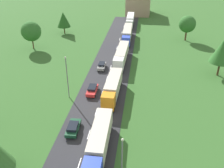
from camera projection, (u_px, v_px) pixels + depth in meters
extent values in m
cube|color=#2B2B30|center=(96.00, 112.00, 47.45)|extent=(10.00, 140.00, 0.06)
cube|color=white|center=(79.00, 164.00, 36.14)|extent=(0.16, 2.40, 0.01)
cube|color=white|center=(89.00, 134.00, 41.75)|extent=(0.16, 2.40, 0.01)
cube|color=white|center=(96.00, 112.00, 47.34)|extent=(0.16, 2.40, 0.01)
cube|color=white|center=(102.00, 93.00, 53.45)|extent=(0.16, 2.40, 0.01)
cube|color=white|center=(107.00, 78.00, 59.05)|extent=(0.16, 2.40, 0.01)
cube|color=white|center=(111.00, 67.00, 64.40)|extent=(0.16, 2.40, 0.01)
cube|color=white|center=(114.00, 58.00, 69.71)|extent=(0.16, 2.40, 0.01)
cube|color=white|center=(117.00, 48.00, 76.36)|extent=(0.16, 2.40, 0.01)
cube|color=white|center=(120.00, 39.00, 83.26)|extent=(0.16, 2.40, 0.01)
cube|color=white|center=(122.00, 32.00, 89.73)|extent=(0.16, 2.40, 0.01)
cube|color=white|center=(124.00, 26.00, 96.54)|extent=(0.16, 2.40, 0.01)
cube|color=beige|center=(100.00, 135.00, 38.27)|extent=(2.63, 10.29, 2.82)
cube|color=black|center=(101.00, 143.00, 39.05)|extent=(1.02, 9.75, 0.24)
cylinder|color=black|center=(110.00, 131.00, 41.66)|extent=(0.36, 1.00, 1.00)
cylinder|color=black|center=(97.00, 130.00, 41.88)|extent=(0.36, 1.00, 1.00)
cylinder|color=black|center=(111.00, 127.00, 42.73)|extent=(0.36, 1.00, 1.00)
cylinder|color=black|center=(98.00, 126.00, 42.95)|extent=(0.36, 1.00, 1.00)
cube|color=orange|center=(108.00, 101.00, 46.92)|extent=(2.50, 2.30, 2.89)
cube|color=black|center=(107.00, 102.00, 45.76)|extent=(2.10, 0.16, 1.27)
cube|color=beige|center=(113.00, 84.00, 52.22)|extent=(2.75, 9.69, 2.81)
cube|color=black|center=(113.00, 91.00, 53.00)|extent=(1.14, 9.17, 0.24)
cylinder|color=black|center=(113.00, 110.00, 47.00)|extent=(0.38, 1.01, 1.00)
cylinder|color=black|center=(102.00, 109.00, 47.29)|extent=(0.38, 1.01, 1.00)
cylinder|color=black|center=(120.00, 85.00, 55.39)|extent=(0.38, 1.01, 1.00)
cylinder|color=black|center=(111.00, 84.00, 55.68)|extent=(0.38, 1.01, 1.00)
cylinder|color=black|center=(121.00, 82.00, 56.39)|extent=(0.38, 1.01, 1.00)
cylinder|color=black|center=(112.00, 81.00, 56.68)|extent=(0.38, 1.01, 1.00)
cube|color=white|center=(118.00, 65.00, 60.97)|extent=(2.50, 2.80, 3.04)
cube|color=black|center=(118.00, 65.00, 59.58)|extent=(2.10, 0.15, 1.34)
cube|color=beige|center=(122.00, 53.00, 67.28)|extent=(2.77, 11.39, 2.71)
cube|color=black|center=(122.00, 58.00, 68.04)|extent=(1.15, 10.78, 0.24)
cylinder|color=black|center=(122.00, 72.00, 60.98)|extent=(0.37, 1.01, 1.00)
cylinder|color=black|center=(114.00, 71.00, 61.26)|extent=(0.37, 1.01, 1.00)
cylinder|color=black|center=(127.00, 54.00, 70.88)|extent=(0.37, 1.01, 1.00)
cylinder|color=black|center=(120.00, 53.00, 71.17)|extent=(0.37, 1.01, 1.00)
cylinder|color=black|center=(128.00, 52.00, 72.05)|extent=(0.37, 1.01, 1.00)
cylinder|color=black|center=(120.00, 52.00, 72.34)|extent=(0.37, 1.01, 1.00)
cube|color=blue|center=(126.00, 41.00, 76.13)|extent=(2.49, 2.54, 2.75)
cube|color=black|center=(126.00, 41.00, 74.87)|extent=(2.10, 0.14, 1.21)
cube|color=beige|center=(128.00, 32.00, 82.43)|extent=(2.75, 11.78, 2.88)
cube|color=black|center=(127.00, 37.00, 83.23)|extent=(1.14, 11.16, 0.24)
cylinder|color=black|center=(129.00, 46.00, 76.16)|extent=(0.37, 1.01, 1.00)
cylinder|color=black|center=(122.00, 46.00, 76.36)|extent=(0.37, 1.01, 1.00)
cylinder|color=black|center=(131.00, 34.00, 86.23)|extent=(0.37, 1.01, 1.00)
cylinder|color=black|center=(125.00, 34.00, 86.43)|extent=(0.37, 1.01, 1.00)
cylinder|color=black|center=(131.00, 33.00, 87.45)|extent=(0.37, 1.01, 1.00)
cylinder|color=black|center=(125.00, 33.00, 87.66)|extent=(0.37, 1.01, 1.00)
cube|color=white|center=(129.00, 24.00, 92.15)|extent=(2.48, 2.41, 2.63)
cube|color=black|center=(129.00, 24.00, 90.94)|extent=(2.10, 0.14, 1.16)
cube|color=white|center=(130.00, 19.00, 97.61)|extent=(2.67, 9.95, 2.74)
cube|color=black|center=(130.00, 23.00, 98.37)|extent=(1.06, 9.43, 0.24)
cylinder|color=black|center=(132.00, 28.00, 92.16)|extent=(0.37, 1.01, 1.00)
cylinder|color=black|center=(126.00, 28.00, 92.38)|extent=(0.37, 1.01, 1.00)
cylinder|color=black|center=(133.00, 21.00, 100.89)|extent=(0.37, 1.01, 1.00)
cylinder|color=black|center=(128.00, 21.00, 101.11)|extent=(0.37, 1.01, 1.00)
cylinder|color=black|center=(133.00, 20.00, 101.93)|extent=(0.37, 1.01, 1.00)
cylinder|color=black|center=(128.00, 20.00, 102.14)|extent=(0.37, 1.01, 1.00)
cube|color=#19472D|center=(73.00, 128.00, 42.24)|extent=(2.08, 4.60, 0.59)
cube|color=black|center=(73.00, 126.00, 41.79)|extent=(1.69, 2.60, 0.46)
cylinder|color=black|center=(71.00, 123.00, 43.78)|extent=(0.25, 0.65, 0.64)
cylinder|color=black|center=(80.00, 124.00, 43.66)|extent=(0.25, 0.65, 0.64)
cylinder|color=black|center=(66.00, 135.00, 41.11)|extent=(0.25, 0.65, 0.64)
cylinder|color=black|center=(76.00, 136.00, 40.98)|extent=(0.25, 0.65, 0.64)
cube|color=red|center=(92.00, 90.00, 52.97)|extent=(1.91, 4.61, 0.67)
cube|color=black|center=(92.00, 87.00, 52.89)|extent=(1.59, 2.59, 0.49)
cylinder|color=black|center=(95.00, 96.00, 51.68)|extent=(0.23, 0.64, 0.64)
cylinder|color=black|center=(87.00, 95.00, 51.87)|extent=(0.23, 0.64, 0.64)
cylinder|color=black|center=(98.00, 88.00, 54.39)|extent=(0.23, 0.64, 0.64)
cylinder|color=black|center=(90.00, 88.00, 54.58)|extent=(0.23, 0.64, 0.64)
cube|color=gray|center=(102.00, 66.00, 63.30)|extent=(1.81, 4.13, 0.69)
cube|color=black|center=(102.00, 64.00, 63.19)|extent=(1.50, 2.32, 0.46)
cylinder|color=black|center=(104.00, 70.00, 62.18)|extent=(0.23, 0.64, 0.64)
cylinder|color=black|center=(98.00, 70.00, 62.33)|extent=(0.23, 0.64, 0.64)
cylinder|color=black|center=(105.00, 65.00, 64.59)|extent=(0.23, 0.64, 0.64)
cylinder|color=black|center=(99.00, 65.00, 64.75)|extent=(0.23, 0.64, 0.64)
cylinder|color=slate|center=(122.00, 162.00, 31.77)|extent=(0.18, 0.18, 7.16)
sphere|color=silver|center=(123.00, 140.00, 29.97)|extent=(0.36, 0.36, 0.36)
cylinder|color=slate|center=(67.00, 78.00, 49.93)|extent=(0.18, 0.18, 8.65)
sphere|color=silver|center=(65.00, 57.00, 47.77)|extent=(0.36, 0.36, 0.36)
cylinder|color=#513823|center=(33.00, 44.00, 75.18)|extent=(0.36, 0.36, 3.14)
sphere|color=#2D6628|center=(31.00, 31.00, 73.38)|extent=(5.74, 5.74, 5.74)
cylinder|color=#513823|center=(186.00, 35.00, 81.58)|extent=(0.53, 0.53, 3.35)
sphere|color=#2D6628|center=(187.00, 24.00, 79.81)|extent=(5.27, 5.27, 5.27)
cylinder|color=#513823|center=(64.00, 30.00, 88.13)|extent=(0.38, 0.38, 2.37)
cone|color=#23561E|center=(63.00, 19.00, 86.34)|extent=(4.55, 4.55, 5.00)
cylinder|color=#513823|center=(219.00, 69.00, 59.81)|extent=(0.47, 0.47, 3.42)
cone|color=#2D6628|center=(223.00, 50.00, 57.57)|extent=(5.28, 5.28, 5.81)
cube|color=#9E846B|center=(138.00, 3.00, 111.17)|extent=(10.26, 13.20, 9.57)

